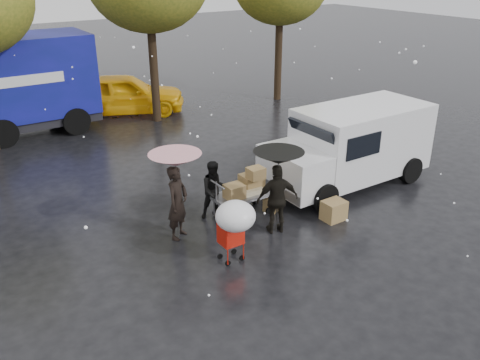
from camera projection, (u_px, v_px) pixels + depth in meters
ground at (247, 250)px, 11.36m from camera, size 90.00×90.00×0.00m
person_pink at (178, 203)px, 11.55m from camera, size 0.77×0.71×1.77m
person_middle at (215, 190)px, 12.50m from camera, size 0.85×0.74×1.49m
person_black at (277, 199)px, 11.78m from camera, size 1.08×0.72×1.71m
umbrella_pink at (175, 160)px, 11.13m from camera, size 1.18×1.18×2.08m
umbrella_black at (279, 158)px, 11.37m from camera, size 1.16×1.16×2.04m
vendor_cart at (245, 188)px, 12.65m from camera, size 1.52×0.80×1.27m
shopping_cart at (235, 219)px, 10.45m from camera, size 0.84×0.84×1.46m
white_van at (351, 145)px, 14.27m from camera, size 4.91×2.18×2.20m
box_ground_near at (334, 210)px, 12.57m from camera, size 0.56×0.45×0.50m
box_ground_far at (273, 204)px, 13.09m from camera, size 0.54×0.49×0.34m
yellow_taxi at (124, 94)px, 20.83m from camera, size 5.21×3.76×1.65m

